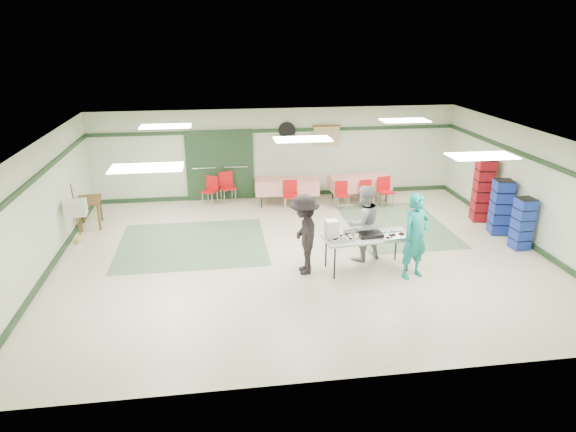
{
  "coord_description": "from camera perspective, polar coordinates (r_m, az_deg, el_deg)",
  "views": [
    {
      "loc": [
        -1.84,
        -10.62,
        4.85
      ],
      "look_at": [
        -0.36,
        -0.3,
        1.07
      ],
      "focal_mm": 32.0,
      "sensor_mm": 36.0,
      "label": 1
    }
  ],
  "objects": [
    {
      "name": "floor",
      "position": [
        11.82,
        1.5,
        -4.32
      ],
      "size": [
        11.0,
        11.0,
        0.0
      ],
      "primitive_type": "plane",
      "color": "beige",
      "rests_on": "ground"
    },
    {
      "name": "ceiling",
      "position": [
        10.99,
        1.63,
        8.63
      ],
      "size": [
        11.0,
        11.0,
        0.0
      ],
      "primitive_type": "plane",
      "rotation": [
        3.14,
        0.0,
        0.0
      ],
      "color": "silver",
      "rests_on": "wall_back"
    },
    {
      "name": "wall_back",
      "position": [
        15.63,
        -1.23,
        6.97
      ],
      "size": [
        11.0,
        0.0,
        11.0
      ],
      "primitive_type": "plane",
      "rotation": [
        1.57,
        0.0,
        0.0
      ],
      "color": "beige",
      "rests_on": "floor"
    },
    {
      "name": "wall_front",
      "position": [
        7.29,
        7.58,
        -8.98
      ],
      "size": [
        11.0,
        0.0,
        11.0
      ],
      "primitive_type": "plane",
      "rotation": [
        -1.57,
        0.0,
        0.0
      ],
      "color": "beige",
      "rests_on": "floor"
    },
    {
      "name": "wall_left",
      "position": [
        11.76,
        -25.88,
        0.55
      ],
      "size": [
        0.0,
        9.0,
        9.0
      ],
      "primitive_type": "plane",
      "rotation": [
        1.57,
        0.0,
        1.57
      ],
      "color": "beige",
      "rests_on": "floor"
    },
    {
      "name": "wall_right",
      "position": [
        13.37,
        25.51,
        2.77
      ],
      "size": [
        0.0,
        9.0,
        9.0
      ],
      "primitive_type": "plane",
      "rotation": [
        1.57,
        0.0,
        -1.57
      ],
      "color": "beige",
      "rests_on": "floor"
    },
    {
      "name": "trim_back",
      "position": [
        15.46,
        -1.23,
        9.48
      ],
      "size": [
        11.0,
        0.06,
        0.1
      ],
      "primitive_type": "cube",
      "color": "#1C341D",
      "rests_on": "wall_back"
    },
    {
      "name": "baseboard_back",
      "position": [
        15.94,
        -1.18,
        2.43
      ],
      "size": [
        11.0,
        0.06,
        0.12
      ],
      "primitive_type": "cube",
      "color": "#1C341D",
      "rests_on": "floor"
    },
    {
      "name": "trim_left",
      "position": [
        11.57,
        -26.26,
        3.83
      ],
      "size": [
        0.06,
        9.0,
        0.1
      ],
      "primitive_type": "cube",
      "rotation": [
        0.0,
        0.0,
        1.57
      ],
      "color": "#1C341D",
      "rests_on": "wall_back"
    },
    {
      "name": "baseboard_left",
      "position": [
        12.2,
        -24.84,
        -5.16
      ],
      "size": [
        0.06,
        9.0,
        0.12
      ],
      "primitive_type": "cube",
      "rotation": [
        0.0,
        0.0,
        1.57
      ],
      "color": "#1C341D",
      "rests_on": "floor"
    },
    {
      "name": "trim_right",
      "position": [
        13.19,
        25.85,
        5.67
      ],
      "size": [
        0.06,
        9.0,
        0.1
      ],
      "primitive_type": "cube",
      "rotation": [
        0.0,
        0.0,
        1.57
      ],
      "color": "#1C341D",
      "rests_on": "wall_back"
    },
    {
      "name": "baseboard_right",
      "position": [
        13.75,
        24.61,
        -2.37
      ],
      "size": [
        0.06,
        9.0,
        0.12
      ],
      "primitive_type": "cube",
      "rotation": [
        0.0,
        0.0,
        1.57
      ],
      "color": "#1C341D",
      "rests_on": "floor"
    },
    {
      "name": "green_patch_a",
      "position": [
        12.61,
        -10.56,
        -3.05
      ],
      "size": [
        3.5,
        3.0,
        0.01
      ],
      "primitive_type": "cube",
      "color": "slate",
      "rests_on": "floor"
    },
    {
      "name": "green_patch_b",
      "position": [
        13.85,
        11.95,
        -1.01
      ],
      "size": [
        2.5,
        3.5,
        0.01
      ],
      "primitive_type": "cube",
      "color": "slate",
      "rests_on": "floor"
    },
    {
      "name": "double_door_left",
      "position": [
        15.54,
        -9.31,
        5.5
      ],
      "size": [
        0.9,
        0.06,
        2.1
      ],
      "primitive_type": "cube",
      "color": "gray",
      "rests_on": "floor"
    },
    {
      "name": "double_door_right",
      "position": [
        15.54,
        -5.79,
        5.67
      ],
      "size": [
        0.9,
        0.06,
        2.1
      ],
      "primitive_type": "cube",
      "color": "gray",
      "rests_on": "floor"
    },
    {
      "name": "door_frame",
      "position": [
        15.51,
        -7.57,
        5.57
      ],
      "size": [
        2.0,
        0.03,
        2.15
      ],
      "primitive_type": "cube",
      "color": "#1C341D",
      "rests_on": "floor"
    },
    {
      "name": "wall_fan",
      "position": [
        15.47,
        -0.1,
        9.49
      ],
      "size": [
        0.5,
        0.1,
        0.5
      ],
      "primitive_type": "cylinder",
      "rotation": [
        1.57,
        0.0,
        0.0
      ],
      "color": "black",
      "rests_on": "wall_back"
    },
    {
      "name": "scroll_banner",
      "position": [
        15.71,
        4.29,
        8.86
      ],
      "size": [
        0.8,
        0.02,
        0.6
      ],
      "primitive_type": "cube",
      "color": "tan",
      "rests_on": "wall_back"
    },
    {
      "name": "serving_table",
      "position": [
        10.98,
        8.82,
        -2.45
      ],
      "size": [
        1.94,
        0.92,
        0.76
      ],
      "rotation": [
        0.0,
        0.0,
        0.08
      ],
      "color": "#B9BAB4",
      "rests_on": "floor"
    },
    {
      "name": "sheet_tray_right",
      "position": [
        11.03,
        11.58,
        -2.21
      ],
      "size": [
        0.61,
        0.48,
        0.02
      ],
      "primitive_type": "cube",
      "rotation": [
        0.0,
        0.0,
        0.08
      ],
      "color": "silver",
      "rests_on": "serving_table"
    },
    {
      "name": "sheet_tray_mid",
      "position": [
        11.02,
        8.01,
        -2.0
      ],
      "size": [
        0.67,
        0.53,
        0.02
      ],
      "primitive_type": "cube",
      "rotation": [
        0.0,
        0.0,
        0.08
      ],
      "color": "silver",
      "rests_on": "serving_table"
    },
    {
      "name": "sheet_tray_left",
      "position": [
        10.74,
        5.84,
        -2.49
      ],
      "size": [
        0.57,
        0.45,
        0.02
      ],
      "primitive_type": "cube",
      "rotation": [
        0.0,
        0.0,
        0.08
      ],
      "color": "silver",
      "rests_on": "serving_table"
    },
    {
      "name": "baking_pan",
      "position": [
        10.95,
        9.1,
        -2.05
      ],
      "size": [
        0.54,
        0.36,
        0.08
      ],
      "primitive_type": "cube",
      "rotation": [
        0.0,
        0.0,
        0.08
      ],
      "color": "black",
      "rests_on": "serving_table"
    },
    {
      "name": "foam_box_stack",
      "position": [
        10.69,
        4.86,
        -1.49
      ],
      "size": [
        0.27,
        0.25,
        0.4
      ],
      "primitive_type": "cube",
      "rotation": [
        0.0,
        0.0,
        0.08
      ],
      "color": "white",
      "rests_on": "serving_table"
    },
    {
      "name": "volunteer_teal",
      "position": [
        10.77,
        13.98,
        -2.19
      ],
      "size": [
        0.78,
        0.65,
        1.81
      ],
      "primitive_type": "imported",
      "rotation": [
        0.0,
        0.0,
        0.39
      ],
      "color": "#12817E",
      "rests_on": "floor"
    },
    {
      "name": "volunteer_grey",
      "position": [
        11.4,
        8.34,
        -0.78
      ],
      "size": [
        1.01,
        0.9,
        1.72
      ],
      "primitive_type": "imported",
      "rotation": [
        0.0,
        0.0,
        3.49
      ],
      "color": "gray",
      "rests_on": "floor"
    },
    {
      "name": "volunteer_dark",
      "position": [
        10.66,
        1.81,
        -2.08
      ],
      "size": [
        0.65,
        1.11,
        1.72
      ],
      "primitive_type": "imported",
      "rotation": [
        0.0,
        0.0,
        -1.58
      ],
      "color": "black",
      "rests_on": "floor"
    },
    {
      "name": "dining_table_a",
      "position": [
        15.52,
        7.98,
        3.71
      ],
      "size": [
        1.83,
        0.9,
        0.77
      ],
      "rotation": [
        0.0,
        0.0,
        0.06
      ],
      "color": "red",
      "rests_on": "floor"
    },
    {
      "name": "dining_table_b",
      "position": [
        15.07,
        -0.11,
        3.41
      ],
      "size": [
        1.89,
        0.97,
        0.77
      ],
      "rotation": [
        0.0,
        0.0,
        -0.09
      ],
      "color": "red",
      "rests_on": "floor"
    },
    {
      "name": "chair_a",
      "position": [
        15.03,
        8.71,
        2.79
      ],
      "size": [
        0.41,
        0.41,
        0.79
      ],
      "rotation": [
        0.0,
        0.0,
        0.11
      ],
      "color": "red",
      "rests_on": "floor"
    },
    {
      "name": "chair_b",
      "position": [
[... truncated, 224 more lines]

